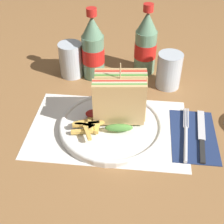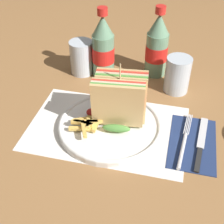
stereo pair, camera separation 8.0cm
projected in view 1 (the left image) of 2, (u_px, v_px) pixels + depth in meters
ground_plane at (106, 125)px, 0.83m from camera, size 4.00×4.00×0.00m
placemat at (108, 128)px, 0.81m from camera, size 0.41×0.26×0.00m
plate_main at (111, 126)px, 0.81m from camera, size 0.27×0.27×0.02m
club_sandwich at (120, 100)px, 0.77m from camera, size 0.13×0.11×0.17m
fries_pile at (90, 125)px, 0.78m from camera, size 0.09×0.10×0.02m
ketchup_blob at (93, 114)px, 0.82m from camera, size 0.04×0.03×0.01m
napkin at (193, 135)px, 0.79m from camera, size 0.11×0.19×0.00m
fork at (186, 138)px, 0.77m from camera, size 0.03×0.20×0.01m
knife at (202, 135)px, 0.79m from camera, size 0.03×0.19×0.00m
coke_bottle_near at (93, 49)px, 0.95m from camera, size 0.07×0.07×0.22m
coke_bottle_far at (146, 44)px, 0.97m from camera, size 0.07×0.07×0.22m
glass_near at (169, 70)px, 0.93m from camera, size 0.07×0.07×0.11m
glass_far at (71, 60)px, 0.98m from camera, size 0.07×0.07×0.11m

